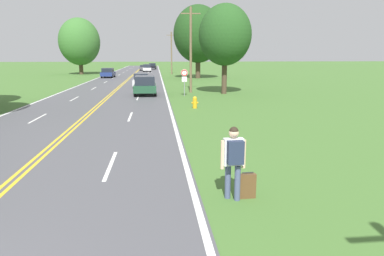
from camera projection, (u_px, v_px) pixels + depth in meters
hitchhiker_person at (234, 156)px, 8.18m from camera, size 0.62×0.44×1.83m
suitcase at (247, 186)px, 8.46m from camera, size 0.42×0.15×0.67m
fire_hydrant at (195, 102)px, 22.93m from camera, size 0.45×0.29×0.80m
traffic_sign at (184, 76)px, 29.55m from camera, size 0.60×0.10×2.32m
utility_pole_midground at (191, 49)px, 31.95m from camera, size 1.80×0.24×7.84m
utility_pole_far at (172, 53)px, 63.82m from camera, size 1.80×0.24×7.76m
tree_left_verge at (79, 42)px, 63.31m from camera, size 7.48×7.48×10.30m
tree_right_cluster at (225, 35)px, 30.71m from camera, size 4.75×4.75×8.03m
tree_far_back at (198, 34)px, 52.02m from camera, size 7.50×7.50×11.00m
car_dark_green_suv_nearest at (145, 85)px, 30.51m from camera, size 1.97×3.93×1.70m
car_silver_sedan_approaching at (141, 80)px, 37.79m from camera, size 1.79×4.45×1.55m
car_dark_blue_sedan_mid_near at (108, 73)px, 54.94m from camera, size 1.96×4.16×1.52m
car_white_hatchback_mid_far at (147, 68)px, 75.10m from camera, size 1.89×4.09×1.60m
car_dark_grey_sedan_receding at (144, 68)px, 81.14m from camera, size 1.95×4.63×1.29m
car_black_hatchback_distant at (153, 66)px, 88.14m from camera, size 1.98×3.96×1.54m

